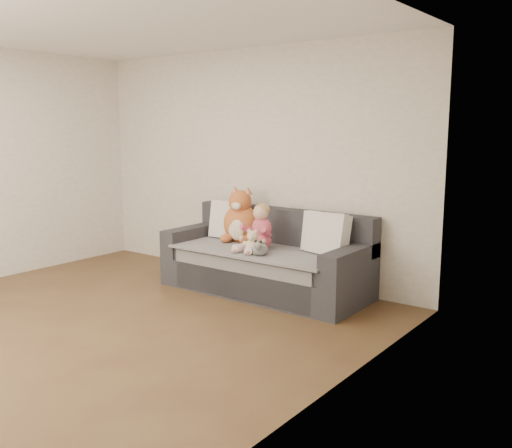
{
  "coord_description": "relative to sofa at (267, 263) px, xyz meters",
  "views": [
    {
      "loc": [
        3.98,
        -2.7,
        1.73
      ],
      "look_at": [
        0.56,
        1.87,
        0.75
      ],
      "focal_mm": 40.0,
      "sensor_mm": 36.0,
      "label": 1
    }
  ],
  "objects": [
    {
      "name": "teddy_bear",
      "position": [
        0.06,
        -0.33,
        0.26
      ],
      "size": [
        0.2,
        0.16,
        0.25
      ],
      "rotation": [
        0.0,
        0.0,
        0.27
      ],
      "color": "#D0B190",
      "rests_on": "sofa"
    },
    {
      "name": "cushion_right_front",
      "position": [
        0.67,
        0.1,
        0.37
      ],
      "size": [
        0.49,
        0.29,
        0.43
      ],
      "rotation": [
        0.0,
        0.0,
        -0.2
      ],
      "color": "beige",
      "rests_on": "sofa"
    },
    {
      "name": "sippy_cup",
      "position": [
        0.04,
        -0.19,
        0.22
      ],
      "size": [
        0.1,
        0.06,
        0.1
      ],
      "rotation": [
        0.0,
        0.0,
        0.08
      ],
      "color": "#623591",
      "rests_on": "sofa"
    },
    {
      "name": "toddler",
      "position": [
        -0.01,
        -0.12,
        0.36
      ],
      "size": [
        0.34,
        0.49,
        0.48
      ],
      "rotation": [
        0.0,
        0.0,
        -0.0
      ],
      "color": "#CD486B",
      "rests_on": "sofa"
    },
    {
      "name": "cushion_right_back",
      "position": [
        0.59,
        0.18,
        0.37
      ],
      "size": [
        0.46,
        0.23,
        0.42
      ],
      "rotation": [
        0.0,
        0.0,
        0.08
      ],
      "color": "beige",
      "rests_on": "sofa"
    },
    {
      "name": "plush_cat",
      "position": [
        -0.43,
        0.11,
        0.4
      ],
      "size": [
        0.51,
        0.5,
        0.64
      ],
      "rotation": [
        0.0,
        0.0,
        0.27
      ],
      "color": "#C6522C",
      "rests_on": "sofa"
    },
    {
      "name": "plush_cow",
      "position": [
        0.17,
        -0.36,
        0.23
      ],
      "size": [
        0.14,
        0.21,
        0.17
      ],
      "rotation": [
        0.0,
        0.0,
        0.29
      ],
      "color": "white",
      "rests_on": "sofa"
    },
    {
      "name": "room_shell",
      "position": [
        -0.56,
        -1.64,
        0.99
      ],
      "size": [
        5.0,
        5.0,
        5.0
      ],
      "color": "brown",
      "rests_on": "ground"
    },
    {
      "name": "cushion_left",
      "position": [
        -0.64,
        0.16,
        0.37
      ],
      "size": [
        0.48,
        0.25,
        0.44
      ],
      "rotation": [
        0.0,
        0.0,
        0.09
      ],
      "color": "beige",
      "rests_on": "sofa"
    },
    {
      "name": "sofa",
      "position": [
        0.0,
        0.0,
        0.0
      ],
      "size": [
        2.2,
        0.94,
        0.85
      ],
      "color": "#292A2F",
      "rests_on": "ground"
    }
  ]
}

